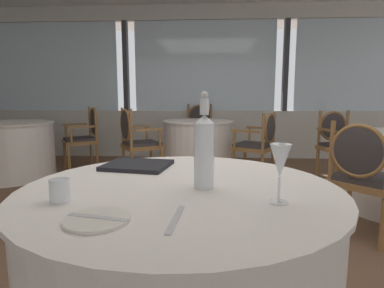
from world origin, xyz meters
TOP-DOWN VIEW (x-y plane):
  - ground_plane at (0.00, 0.00)m, footprint 12.07×12.07m
  - window_wall_far at (0.00, 3.49)m, footprint 9.10×0.14m
  - foreground_table at (0.00, -1.05)m, footprint 1.23×1.23m
  - side_plate at (-0.20, -1.41)m, footprint 0.19×0.19m
  - butter_knife at (-0.20, -1.41)m, footprint 0.18×0.05m
  - dinner_fork at (0.02, -1.39)m, footprint 0.04×0.21m
  - water_bottle at (0.09, -1.06)m, footprint 0.08×0.08m
  - wine_glass at (0.34, -1.23)m, footprint 0.07×0.07m
  - water_tumbler at (-0.38, -1.25)m, footprint 0.06×0.06m
  - menu_book at (-0.24, -0.73)m, footprint 0.34×0.30m
  - dining_chair_0_0 at (1.74, 1.82)m, footprint 0.61×0.56m
  - dining_chair_0_1 at (1.28, 0.18)m, footprint 0.66×0.66m
  - background_table_1 at (-2.66, 1.85)m, footprint 1.24×1.24m
  - dining_chair_1_0 at (-1.79, 2.43)m, footprint 0.64×0.65m
  - background_table_2 at (-0.07, 2.32)m, footprint 1.04×1.04m
  - dining_chair_2_0 at (-0.08, 3.27)m, footprint 0.54×0.48m
  - dining_chair_2_1 at (-0.88, 1.84)m, footprint 0.63×0.65m
  - dining_chair_2_2 at (0.75, 1.86)m, footprint 0.63×0.65m

SIDE VIEW (x-z plane):
  - ground_plane at x=0.00m, z-range 0.00..0.00m
  - background_table_1 at x=-2.66m, z-range 0.00..0.76m
  - foreground_table at x=0.00m, z-range 0.00..0.76m
  - background_table_2 at x=-0.07m, z-range 0.00..0.76m
  - dining_chair_2_2 at x=0.75m, z-range 0.08..0.98m
  - dining_chair_0_1 at x=1.28m, z-range 0.08..1.00m
  - dining_chair_1_0 at x=-1.79m, z-range 0.08..1.02m
  - dining_chair_0_0 at x=1.74m, z-range 0.09..1.01m
  - dining_chair_2_1 at x=-0.88m, z-range 0.08..1.04m
  - dining_chair_2_0 at x=-0.08m, z-range 0.08..1.06m
  - dinner_fork at x=0.02m, z-range 0.76..0.76m
  - side_plate at x=-0.20m, z-range 0.76..0.77m
  - menu_book at x=-0.24m, z-range 0.76..0.78m
  - butter_knife at x=-0.20m, z-range 0.76..0.77m
  - water_tumbler at x=-0.38m, z-range 0.76..0.83m
  - wine_glass at x=0.34m, z-range 0.79..0.99m
  - water_bottle at x=0.09m, z-range 0.72..1.09m
  - window_wall_far at x=0.00m, z-range -0.26..2.41m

